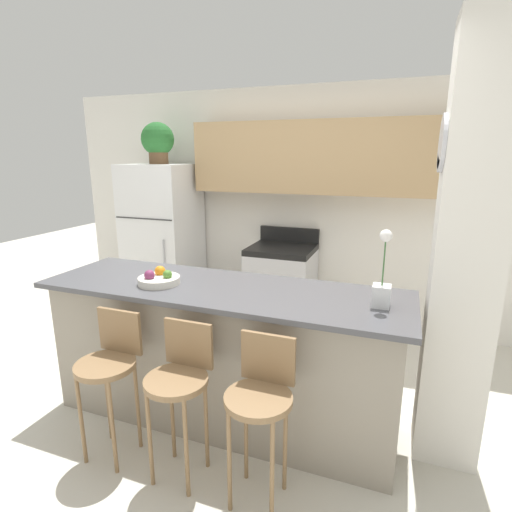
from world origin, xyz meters
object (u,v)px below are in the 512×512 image
Objects in this scene: refrigerator at (164,241)px; trash_bin at (200,310)px; bar_stool_mid at (180,380)px; fruit_bowl at (159,279)px; bar_stool_right at (261,398)px; potted_plant_on_fridge at (158,141)px; stove_range at (281,287)px; orchid_vase at (382,284)px; bar_stool_left at (110,365)px.

refrigerator is 4.61× the size of trash_bin.
bar_stool_mid is (1.48, -2.13, -0.27)m from refrigerator.
bar_stool_mid is at bearing -64.67° from trash_bin.
trash_bin is (-0.47, 1.42, -0.84)m from fruit_bowl.
bar_stool_mid is at bearing 180.00° from bar_stool_right.
potted_plant_on_fridge is at bearing 124.76° from bar_stool_mid.
bar_stool_right is at bearing -27.12° from fruit_bowl.
bar_stool_mid is 0.49m from bar_stool_right.
bar_stool_right is (0.49, 0.00, 0.00)m from bar_stool_mid.
stove_range is 2.35× the size of orchid_vase.
bar_stool_right is 2.37m from trash_bin.
fruit_bowl reaches higher than bar_stool_mid.
refrigerator is 1.12m from potted_plant_on_fridge.
bar_stool_mid and bar_stool_right have the same top height.
orchid_vase reaches higher than bar_stool_left.
trash_bin is (-0.83, -0.30, -0.27)m from stove_range.
potted_plant_on_fridge is at bearing 132.71° from bar_stool_right.
bar_stool_mid is at bearing -151.66° from orchid_vase.
potted_plant_on_fridge is at bearing -177.72° from stove_range.
bar_stool_left is 2.03× the size of orchid_vase.
refrigerator reaches higher than trash_bin.
trash_bin is (-1.38, 1.89, -0.42)m from bar_stool_right.
stove_range is 1.16× the size of bar_stool_left.
stove_range reaches higher than trash_bin.
refrigerator is at bearing 157.15° from trash_bin.
bar_stool_right is (1.97, -2.13, -0.27)m from refrigerator.
refrigerator is 1.90× the size of bar_stool_left.
potted_plant_on_fridge is (-0.00, 0.00, 1.12)m from refrigerator.
refrigerator reaches higher than bar_stool_mid.
bar_stool_left is at bearing 180.00° from bar_stool_mid.
stove_range is at bearing 2.29° from refrigerator.
stove_range is 1.16× the size of bar_stool_right.
refrigerator reaches higher than fruit_bowl.
refrigerator is 2.98m from orchid_vase.
stove_range reaches higher than bar_stool_right.
orchid_vase is 1.46m from fruit_bowl.
fruit_bowl is at bearing 152.88° from bar_stool_right.
bar_stool_left is (0.99, -2.13, -0.27)m from refrigerator.
orchid_vase is at bearing -56.25° from stove_range.
bar_stool_left is at bearing -65.06° from potted_plant_on_fridge.
orchid_vase is at bearing -32.16° from refrigerator.
stove_range is at bearing 91.64° from bar_stool_mid.
bar_stool_mid is at bearing -47.91° from fruit_bowl.
potted_plant_on_fridge is (-1.48, 2.13, 1.39)m from bar_stool_mid.
bar_stool_right is at bearing -47.29° from refrigerator.
orchid_vase is (1.09, -1.63, 0.67)m from stove_range.
bar_stool_left and bar_stool_mid have the same top height.
trash_bin is at bearing 108.38° from fruit_bowl.
fruit_bowl reaches higher than trash_bin.
bar_stool_mid is 2.03× the size of orchid_vase.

